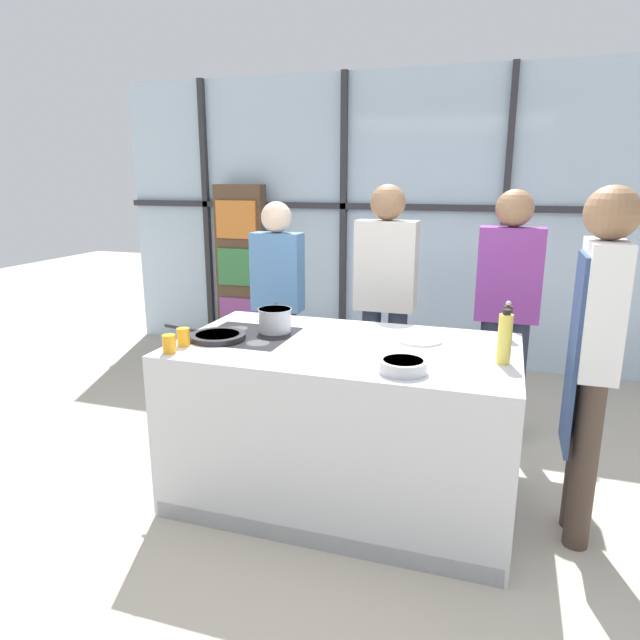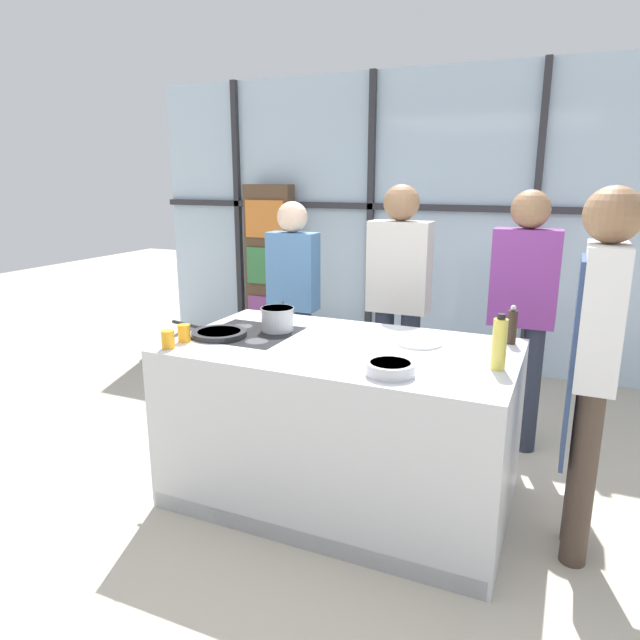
% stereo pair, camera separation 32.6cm
% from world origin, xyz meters
% --- Properties ---
extents(ground_plane, '(18.00, 18.00, 0.00)m').
position_xyz_m(ground_plane, '(0.00, 0.00, 0.00)').
color(ground_plane, '#BCB29E').
extents(back_window_wall, '(6.40, 0.10, 2.80)m').
position_xyz_m(back_window_wall, '(0.00, 2.70, 1.40)').
color(back_window_wall, silver).
rests_on(back_window_wall, ground_plane).
extents(bookshelf, '(0.53, 0.19, 1.75)m').
position_xyz_m(bookshelf, '(-1.84, 2.51, 0.88)').
color(bookshelf, brown).
rests_on(bookshelf, ground_plane).
extents(demo_island, '(1.86, 1.07, 0.93)m').
position_xyz_m(demo_island, '(-0.00, -0.00, 0.46)').
color(demo_island, silver).
rests_on(demo_island, ground_plane).
extents(chef, '(0.25, 0.38, 1.79)m').
position_xyz_m(chef, '(1.25, 0.01, 1.05)').
color(chef, '#47382D').
rests_on(chef, ground_plane).
extents(spectator_far_left, '(0.38, 0.23, 1.65)m').
position_xyz_m(spectator_far_left, '(-0.84, 1.07, 0.96)').
color(spectator_far_left, '#232838').
rests_on(spectator_far_left, ground_plane).
extents(spectator_center_left, '(0.43, 0.25, 1.78)m').
position_xyz_m(spectator_center_left, '(0.00, 1.07, 1.02)').
color(spectator_center_left, '#232838').
rests_on(spectator_center_left, ground_plane).
extents(spectator_center_right, '(0.42, 0.24, 1.75)m').
position_xyz_m(spectator_center_right, '(0.84, 1.07, 1.01)').
color(spectator_center_right, '#232838').
rests_on(spectator_center_right, ground_plane).
extents(frying_pan, '(0.56, 0.32, 0.03)m').
position_xyz_m(frying_pan, '(-0.73, -0.12, 0.95)').
color(frying_pan, '#232326').
rests_on(frying_pan, demo_island).
extents(saucepan, '(0.21, 0.35, 0.14)m').
position_xyz_m(saucepan, '(-0.47, 0.13, 1.00)').
color(saucepan, silver).
rests_on(saucepan, demo_island).
extents(white_plate, '(0.25, 0.25, 0.01)m').
position_xyz_m(white_plate, '(0.38, 0.19, 0.94)').
color(white_plate, white).
rests_on(white_plate, demo_island).
extents(mixing_bowl, '(0.23, 0.23, 0.06)m').
position_xyz_m(mixing_bowl, '(0.38, -0.36, 0.96)').
color(mixing_bowl, silver).
rests_on(mixing_bowl, demo_island).
extents(oil_bottle, '(0.07, 0.07, 0.27)m').
position_xyz_m(oil_bottle, '(0.83, -0.07, 1.06)').
color(oil_bottle, '#E0CC4C').
rests_on(oil_bottle, demo_island).
extents(pepper_grinder, '(0.05, 0.05, 0.22)m').
position_xyz_m(pepper_grinder, '(0.84, 0.41, 1.03)').
color(pepper_grinder, '#332319').
rests_on(pepper_grinder, demo_island).
extents(juice_glass_near, '(0.07, 0.07, 0.10)m').
position_xyz_m(juice_glass_near, '(-0.83, -0.44, 0.98)').
color(juice_glass_near, orange).
rests_on(juice_glass_near, demo_island).
extents(juice_glass_far, '(0.07, 0.07, 0.10)m').
position_xyz_m(juice_glass_far, '(-0.83, -0.30, 0.98)').
color(juice_glass_far, orange).
rests_on(juice_glass_far, demo_island).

